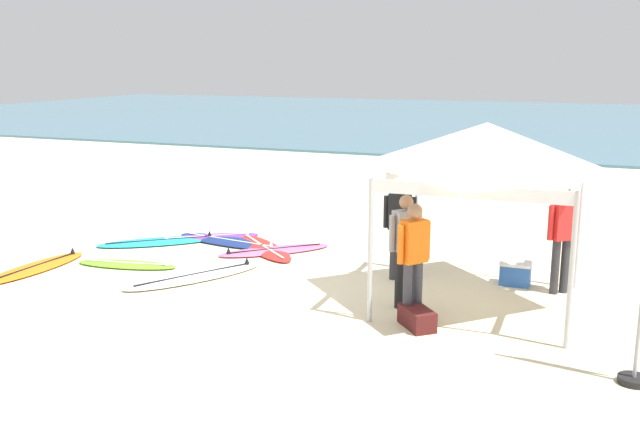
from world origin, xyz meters
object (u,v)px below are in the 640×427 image
at_px(person_orange, 414,254).
at_px(cooler_box, 515,273).
at_px(canopy_tent, 486,147).
at_px(surfboard_pink, 274,250).
at_px(surfboard_purple, 208,237).
at_px(person_grey, 405,243).
at_px(surfboard_lime, 127,264).
at_px(surfboard_orange, 35,268).
at_px(surfboard_red, 264,248).
at_px(surfboard_navy, 230,241).
at_px(surfboard_cyan, 160,241).
at_px(gear_bag_near_tent, 417,318).
at_px(person_red, 563,233).
at_px(person_black, 400,223).
at_px(surfboard_white, 195,276).

bearing_deg(person_orange, cooler_box, 62.81).
xyz_separation_m(canopy_tent, surfboard_pink, (-4.15, 1.53, -2.35)).
distance_m(surfboard_purple, person_grey, 5.53).
bearing_deg(surfboard_lime, cooler_box, 12.33).
relative_size(surfboard_orange, surfboard_red, 1.09).
xyz_separation_m(surfboard_pink, surfboard_navy, (-1.13, 0.29, -0.00)).
xyz_separation_m(surfboard_cyan, surfboard_purple, (0.73, 0.64, 0.00)).
xyz_separation_m(surfboard_pink, gear_bag_near_tent, (3.51, -2.85, 0.10)).
relative_size(surfboard_red, person_red, 1.22).
bearing_deg(cooler_box, surfboard_pink, 175.07).
distance_m(surfboard_pink, surfboard_red, 0.29).
distance_m(surfboard_red, person_red, 5.64).
bearing_deg(surfboard_lime, surfboard_navy, 66.66).
bearing_deg(surfboard_orange, person_red, 13.15).
distance_m(canopy_tent, cooler_box, 2.50).
height_order(person_red, person_grey, same).
height_order(surfboard_lime, gear_bag_near_tent, gear_bag_near_tent).
bearing_deg(person_black, surfboard_navy, 163.70).
bearing_deg(surfboard_navy, person_red, -7.70).
relative_size(canopy_tent, gear_bag_near_tent, 4.62).
bearing_deg(surfboard_purple, surfboard_lime, -98.65).
xyz_separation_m(surfboard_lime, surfboard_purple, (0.34, 2.26, -0.00)).
bearing_deg(surfboard_purple, surfboard_cyan, -138.76).
bearing_deg(gear_bag_near_tent, person_black, 111.95).
relative_size(person_red, person_grey, 1.00).
xyz_separation_m(person_black, person_red, (2.56, 0.26, 0.00)).
relative_size(person_orange, cooler_box, 3.42).
relative_size(surfboard_white, surfboard_orange, 1.12).
bearing_deg(surfboard_orange, surfboard_pink, 37.05).
bearing_deg(surfboard_purple, person_orange, -31.17).
height_order(surfboard_lime, surfboard_red, same).
height_order(surfboard_cyan, cooler_box, cooler_box).
relative_size(surfboard_lime, person_grey, 1.13).
relative_size(surfboard_white, surfboard_purple, 1.26).
distance_m(surfboard_navy, person_red, 6.51).
bearing_deg(person_orange, gear_bag_near_tent, -58.30).
relative_size(surfboard_navy, cooler_box, 5.14).
distance_m(surfboard_purple, surfboard_navy, 0.59).
bearing_deg(surfboard_navy, surfboard_red, -12.73).
relative_size(surfboard_pink, person_orange, 1.19).
height_order(surfboard_orange, gear_bag_near_tent, gear_bag_near_tent).
bearing_deg(surfboard_cyan, surfboard_orange, -112.90).
distance_m(canopy_tent, surfboard_pink, 5.01).
bearing_deg(surfboard_red, surfboard_lime, -132.53).
relative_size(surfboard_pink, person_red, 1.19).
relative_size(surfboard_white, surfboard_red, 1.21).
relative_size(canopy_tent, surfboard_red, 1.33).
bearing_deg(surfboard_red, surfboard_pink, -20.07).
distance_m(person_orange, cooler_box, 2.67).
bearing_deg(surfboard_white, surfboard_lime, 173.85).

